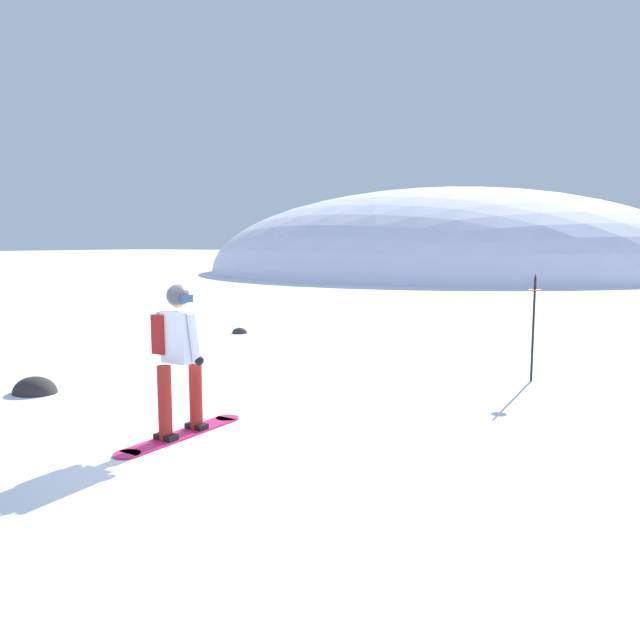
{
  "coord_description": "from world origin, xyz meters",
  "views": [
    {
      "loc": [
        4.46,
        -5.44,
        2.16
      ],
      "look_at": [
        -0.08,
        2.76,
        1.0
      ],
      "focal_mm": 34.99,
      "sensor_mm": 36.0,
      "label": 1
    }
  ],
  "objects_px": {
    "piste_marker_near": "(534,320)",
    "rock_mid": "(240,333)",
    "snowboarder_main": "(178,355)",
    "rock_dark": "(35,393)"
  },
  "relations": [
    {
      "from": "piste_marker_near",
      "to": "rock_mid",
      "type": "height_order",
      "value": "piste_marker_near"
    },
    {
      "from": "snowboarder_main",
      "to": "rock_mid",
      "type": "distance_m",
      "value": 8.09
    },
    {
      "from": "snowboarder_main",
      "to": "rock_dark",
      "type": "distance_m",
      "value": 3.38
    },
    {
      "from": "rock_dark",
      "to": "rock_mid",
      "type": "distance_m",
      "value": 6.41
    },
    {
      "from": "snowboarder_main",
      "to": "rock_dark",
      "type": "bearing_deg",
      "value": 170.78
    },
    {
      "from": "rock_mid",
      "to": "snowboarder_main",
      "type": "bearing_deg",
      "value": -58.52
    },
    {
      "from": "piste_marker_near",
      "to": "rock_dark",
      "type": "relative_size",
      "value": 2.51
    },
    {
      "from": "rock_mid",
      "to": "rock_dark",
      "type": "bearing_deg",
      "value": -81.13
    },
    {
      "from": "snowboarder_main",
      "to": "rock_mid",
      "type": "relative_size",
      "value": 4.8
    },
    {
      "from": "piste_marker_near",
      "to": "rock_dark",
      "type": "bearing_deg",
      "value": -145.17
    }
  ]
}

